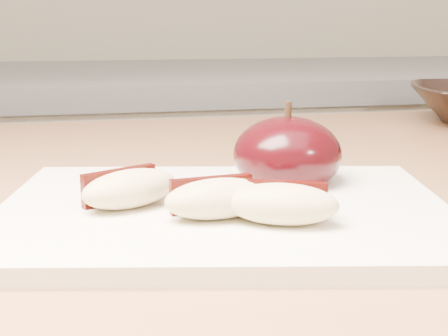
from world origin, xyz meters
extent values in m
cube|color=silver|center=(0.00, 1.20, 0.45)|extent=(2.40, 0.60, 0.90)
cube|color=slate|center=(0.00, 1.20, 0.92)|extent=(2.40, 0.62, 0.04)
cube|color=#925E3F|center=(0.00, 0.50, 0.88)|extent=(1.64, 0.64, 0.04)
cube|color=white|center=(-0.05, 0.36, 0.91)|extent=(0.34, 0.28, 0.01)
ellipsoid|color=black|center=(0.01, 0.41, 0.93)|extent=(0.11, 0.11, 0.06)
cylinder|color=black|center=(0.01, 0.41, 0.97)|extent=(0.01, 0.01, 0.01)
ellipsoid|color=beige|center=(-0.11, 0.37, 0.92)|extent=(0.08, 0.06, 0.03)
cube|color=black|center=(-0.12, 0.38, 0.92)|extent=(0.05, 0.03, 0.02)
ellipsoid|color=beige|center=(-0.06, 0.33, 0.92)|extent=(0.07, 0.04, 0.03)
cube|color=black|center=(-0.06, 0.35, 0.92)|extent=(0.05, 0.01, 0.02)
ellipsoid|color=beige|center=(-0.03, 0.31, 0.92)|extent=(0.08, 0.06, 0.03)
cube|color=black|center=(-0.02, 0.33, 0.92)|extent=(0.05, 0.03, 0.02)
camera|label=1|loc=(-0.14, -0.04, 1.03)|focal=50.00mm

